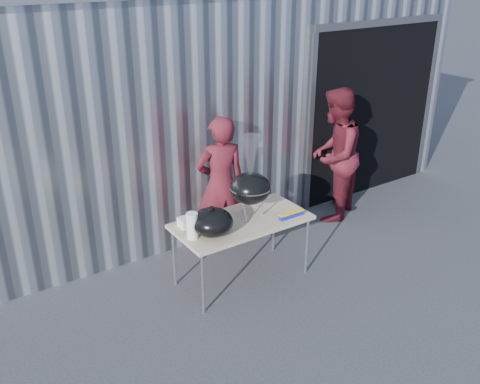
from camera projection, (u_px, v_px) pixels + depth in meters
ground at (259, 314)px, 5.54m from camera, size 80.00×80.00×0.00m
building at (144, 78)px, 8.86m from camera, size 8.20×6.20×3.10m
folding_table at (242, 223)px, 5.87m from camera, size 1.50×0.75×0.75m
kettle_grill at (250, 182)px, 5.77m from camera, size 0.46×0.46×0.94m
grill_lid at (212, 222)px, 5.50m from camera, size 0.44×0.44×0.32m
paper_towels at (192, 226)px, 5.43m from camera, size 0.12×0.12×0.28m
white_tub at (188, 222)px, 5.71m from camera, size 0.20×0.15×0.10m
foil_box at (292, 215)px, 5.91m from camera, size 0.32×0.06×0.06m
person_cook at (221, 184)px, 6.51m from camera, size 0.70×0.54×1.71m
person_bystander at (334, 155)px, 7.26m from camera, size 1.13×1.05×1.84m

